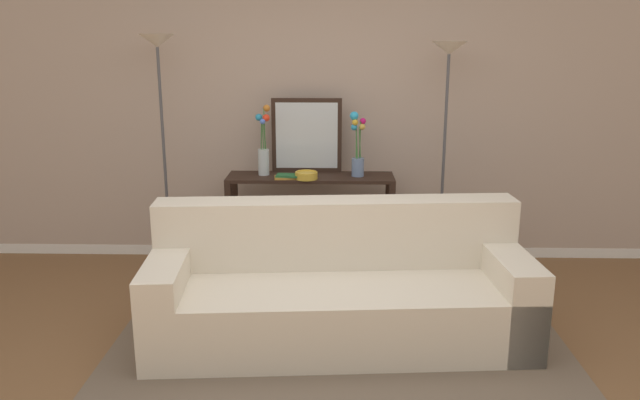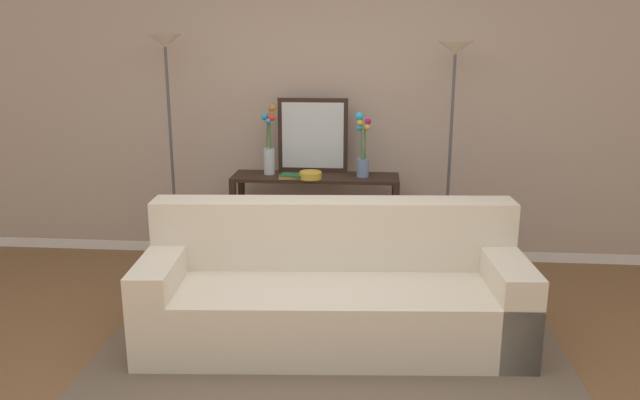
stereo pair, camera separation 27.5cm
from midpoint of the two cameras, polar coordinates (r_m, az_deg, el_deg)
ground_plane at (r=3.63m, az=0.49°, el=-17.68°), size 16.00×16.00×0.02m
back_wall at (r=5.47m, az=2.51°, el=10.14°), size 12.00×0.15×3.01m
area_rug at (r=4.11m, az=3.05°, el=-13.35°), size 2.92×1.82×0.01m
couch at (r=4.12m, az=3.12°, el=-8.49°), size 2.47×1.05×0.88m
console_table at (r=5.22m, az=1.10°, el=-0.48°), size 1.37×0.38×0.82m
floor_lamp_left at (r=5.22m, az=-12.21°, el=9.94°), size 0.28×0.28×1.95m
floor_lamp_right at (r=5.06m, az=13.55°, el=9.24°), size 0.28×0.28×1.90m
wall_mirror at (r=5.26m, az=0.84°, el=5.89°), size 0.59×0.02×0.62m
vase_tall_flowers at (r=5.18m, az=-3.12°, el=4.67°), size 0.12×0.10×0.58m
vase_short_flowers at (r=5.10m, az=5.42°, el=4.43°), size 0.13×0.10×0.53m
fruit_bowl at (r=5.04m, az=0.69°, el=2.28°), size 0.18×0.18×0.06m
book_stack at (r=5.07m, az=-1.03°, el=2.17°), size 0.21×0.15×0.03m
book_row_under_console at (r=5.41m, az=-2.48°, el=-5.67°), size 0.46×0.17×0.13m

